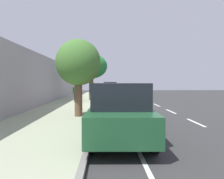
{
  "coord_description": "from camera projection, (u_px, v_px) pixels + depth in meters",
  "views": [
    {
      "loc": [
        1.48,
        18.74,
        1.98
      ],
      "look_at": [
        0.69,
        -7.15,
        1.13
      ],
      "focal_mm": 36.6,
      "sensor_mm": 36.0,
      "label": 1
    }
  ],
  "objects": [
    {
      "name": "ground",
      "position": [
        123.0,
        106.0,
        18.83
      ],
      "size": [
        72.66,
        72.66,
        0.0
      ],
      "primitive_type": "plane",
      "color": "#323232"
    },
    {
      "name": "sidewalk",
      "position": [
        71.0,
        105.0,
        18.7
      ],
      "size": [
        4.4,
        45.41,
        0.13
      ],
      "primitive_type": "cube",
      "color": "#A0A989",
      "rests_on": "ground"
    },
    {
      "name": "curb_edge",
      "position": [
        99.0,
        105.0,
        18.77
      ],
      "size": [
        0.16,
        45.41,
        0.13
      ],
      "primitive_type": "cube",
      "color": "gray",
      "rests_on": "ground"
    },
    {
      "name": "lane_stripe_centre",
      "position": [
        157.0,
        105.0,
        19.53
      ],
      "size": [
        0.14,
        44.2,
        0.01
      ],
      "color": "white",
      "rests_on": "ground"
    },
    {
      "name": "lane_stripe_bike_edge",
      "position": [
        117.0,
        106.0,
        18.81
      ],
      "size": [
        0.12,
        45.41,
        0.01
      ],
      "primitive_type": "cube",
      "color": "white",
      "rests_on": "ground"
    },
    {
      "name": "building_facade",
      "position": [
        41.0,
        81.0,
        18.56
      ],
      "size": [
        0.5,
        45.41,
        4.15
      ],
      "primitive_type": "cube",
      "color": "#979097",
      "rests_on": "ground"
    },
    {
      "name": "parked_suv_white_nearest",
      "position": [
        110.0,
        89.0,
        31.32
      ],
      "size": [
        2.0,
        4.72,
        1.99
      ],
      "color": "white",
      "rests_on": "ground"
    },
    {
      "name": "parked_sedan_black_second",
      "position": [
        111.0,
        95.0,
        22.32
      ],
      "size": [
        2.05,
        4.5,
        1.52
      ],
      "color": "black",
      "rests_on": "ground"
    },
    {
      "name": "parked_sedan_red_mid",
      "position": [
        113.0,
        102.0,
        14.09
      ],
      "size": [
        1.89,
        4.43,
        1.52
      ],
      "color": "maroon",
      "rests_on": "ground"
    },
    {
      "name": "parked_pickup_green_far",
      "position": [
        119.0,
        113.0,
        7.86
      ],
      "size": [
        2.12,
        5.34,
        1.95
      ],
      "color": "#1E512D",
      "rests_on": "ground"
    },
    {
      "name": "bicycle_at_curb",
      "position": [
        105.0,
        95.0,
        27.4
      ],
      "size": [
        1.36,
        1.15,
        0.75
      ],
      "color": "black",
      "rests_on": "ground"
    },
    {
      "name": "cyclist_with_backpack",
      "position": [
        103.0,
        90.0,
        27.8
      ],
      "size": [
        0.55,
        0.54,
        1.68
      ],
      "color": "#C6B284",
      "rests_on": "ground"
    },
    {
      "name": "street_tree_near_cyclist",
      "position": [
        91.0,
        67.0,
        23.55
      ],
      "size": [
        3.32,
        3.32,
        4.76
      ],
      "color": "#4B4723",
      "rests_on": "sidewalk"
    },
    {
      "name": "street_tree_mid_block",
      "position": [
        78.0,
        63.0,
        12.26
      ],
      "size": [
        2.41,
        2.41,
        4.15
      ],
      "color": "brown",
      "rests_on": "sidewalk"
    },
    {
      "name": "pedestrian_on_phone",
      "position": [
        76.0,
        92.0,
        21.69
      ],
      "size": [
        0.62,
        0.26,
        1.61
      ],
      "color": "black",
      "rests_on": "sidewalk"
    },
    {
      "name": "fire_hydrant",
      "position": [
        97.0,
        94.0,
        27.01
      ],
      "size": [
        0.22,
        0.22,
        0.84
      ],
      "color": "red",
      "rests_on": "sidewalk"
    }
  ]
}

